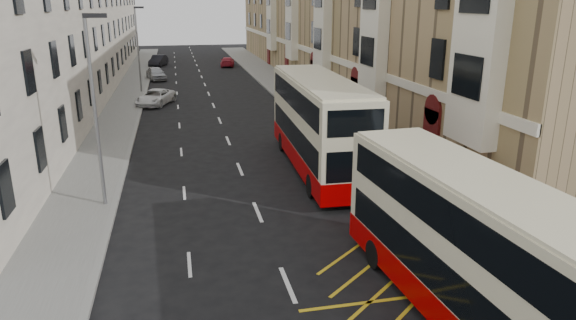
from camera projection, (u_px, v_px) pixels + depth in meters
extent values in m
cube|color=slate|center=(315.00, 110.00, 42.11)|extent=(4.00, 120.00, 0.15)
cube|color=slate|center=(118.00, 119.00, 38.94)|extent=(3.00, 120.00, 0.15)
cube|color=gray|center=(291.00, 111.00, 41.70)|extent=(0.25, 120.00, 0.15)
cube|color=gray|center=(139.00, 118.00, 39.24)|extent=(0.25, 120.00, 0.15)
cube|color=#A1845D|center=(341.00, 12.00, 55.81)|extent=(10.00, 79.00, 15.00)
cube|color=#EDE8CE|center=(296.00, 45.00, 55.82)|extent=(0.18, 79.00, 0.50)
cube|color=#EDE8CE|center=(481.00, 28.00, 21.59)|extent=(0.80, 3.20, 10.00)
cube|color=#EDE8CE|center=(375.00, 19.00, 32.79)|extent=(0.80, 3.20, 10.00)
cube|color=#EDE8CE|center=(323.00, 15.00, 43.99)|extent=(0.80, 3.20, 10.00)
cube|color=#EDE8CE|center=(292.00, 12.00, 55.18)|extent=(0.80, 3.20, 10.00)
cube|color=#EDE8CE|center=(271.00, 10.00, 66.38)|extent=(0.80, 3.20, 10.00)
cube|color=#500E0E|center=(431.00, 137.00, 27.10)|extent=(0.20, 1.60, 3.00)
cube|color=#500E0E|center=(355.00, 98.00, 38.30)|extent=(0.20, 1.60, 3.00)
cube|color=#500E0E|center=(313.00, 76.00, 49.49)|extent=(0.20, 1.60, 3.00)
cube|color=#500E0E|center=(287.00, 62.00, 60.69)|extent=(0.20, 1.60, 3.00)
cube|color=#500E0E|center=(269.00, 53.00, 71.89)|extent=(0.20, 1.60, 3.00)
cube|color=silver|center=(63.00, 24.00, 50.27)|extent=(9.00, 79.00, 13.00)
cube|color=black|center=(548.00, 250.00, 15.39)|extent=(0.08, 0.08, 2.60)
cylinder|color=#AF1315|center=(494.00, 268.00, 15.92)|extent=(0.06, 0.06, 1.00)
cylinder|color=#AF1315|center=(443.00, 226.00, 18.95)|extent=(0.06, 0.06, 1.00)
cylinder|color=#AF1315|center=(405.00, 195.00, 21.99)|extent=(0.06, 0.06, 1.00)
cube|color=#AF1315|center=(444.00, 214.00, 18.81)|extent=(0.05, 6.50, 0.06)
cube|color=#AF1315|center=(443.00, 224.00, 18.94)|extent=(0.05, 6.50, 0.06)
cylinder|color=gray|center=(95.00, 114.00, 21.16)|extent=(0.16, 0.16, 8.00)
cube|color=black|center=(95.00, 16.00, 20.09)|extent=(0.90, 0.18, 0.18)
cylinder|color=gray|center=(138.00, 50.00, 49.16)|extent=(0.16, 0.16, 8.00)
cube|color=black|center=(139.00, 7.00, 48.08)|extent=(0.90, 0.18, 0.18)
cube|color=beige|center=(471.00, 247.00, 13.75)|extent=(3.04, 10.88, 3.86)
cube|color=#9F0002|center=(465.00, 296.00, 14.19)|extent=(3.07, 10.91, 0.88)
cube|color=black|center=(469.00, 263.00, 13.88)|extent=(3.03, 10.02, 1.08)
cube|color=black|center=(476.00, 206.00, 13.39)|extent=(3.03, 10.02, 0.98)
cube|color=beige|center=(479.00, 178.00, 13.16)|extent=(2.92, 10.44, 0.12)
cube|color=black|center=(383.00, 193.00, 18.80)|extent=(2.08, 0.19, 1.27)
cube|color=black|center=(386.00, 140.00, 18.21)|extent=(1.71, 0.17, 0.44)
cylinder|color=black|center=(375.00, 254.00, 17.16)|extent=(0.33, 0.99, 0.98)
cylinder|color=black|center=(434.00, 246.00, 17.72)|extent=(0.33, 0.99, 0.98)
cube|color=beige|center=(319.00, 123.00, 26.59)|extent=(3.18, 12.26, 4.37)
cube|color=#9F0002|center=(318.00, 154.00, 27.09)|extent=(3.21, 12.29, 1.00)
cube|color=black|center=(319.00, 132.00, 26.75)|extent=(3.19, 11.28, 1.22)
cube|color=black|center=(319.00, 97.00, 26.19)|extent=(3.19, 11.28, 1.11)
cube|color=beige|center=(320.00, 80.00, 25.93)|extent=(3.05, 11.77, 0.13)
cube|color=black|center=(296.00, 109.00, 32.43)|extent=(2.35, 0.17, 1.44)
cube|color=black|center=(296.00, 73.00, 31.76)|extent=(1.94, 0.15, 0.50)
cube|color=black|center=(354.00, 166.00, 21.04)|extent=(2.35, 0.17, 1.33)
cylinder|color=black|center=(283.00, 142.00, 30.63)|extent=(0.35, 1.12, 1.11)
cylinder|color=black|center=(323.00, 140.00, 31.06)|extent=(0.35, 1.12, 1.11)
cylinder|color=black|center=(312.00, 186.00, 23.31)|extent=(0.35, 1.12, 1.11)
cylinder|color=black|center=(364.00, 183.00, 23.75)|extent=(0.35, 1.12, 1.11)
imported|color=black|center=(514.00, 271.00, 15.11)|extent=(0.64, 0.45, 1.67)
imported|color=black|center=(473.00, 230.00, 17.94)|extent=(0.96, 0.52, 1.56)
imported|color=white|center=(155.00, 97.00, 44.29)|extent=(3.80, 5.24, 1.32)
imported|color=#A3A6AA|center=(156.00, 73.00, 58.35)|extent=(2.66, 4.64, 1.49)
imported|color=black|center=(158.00, 61.00, 70.99)|extent=(2.72, 4.84, 1.51)
imported|color=#AD1C2D|center=(227.00, 62.00, 70.69)|extent=(2.39, 4.61, 1.28)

